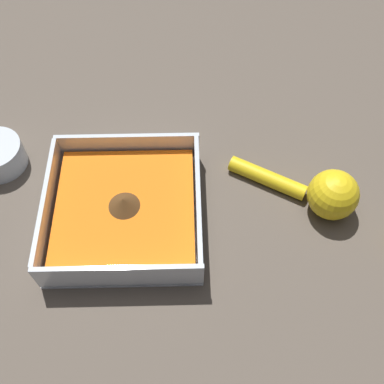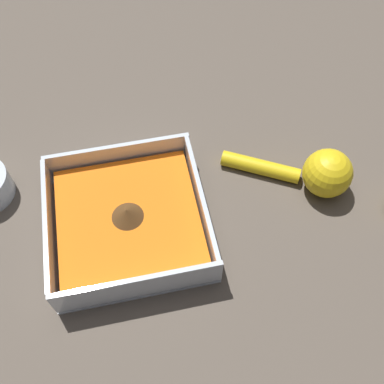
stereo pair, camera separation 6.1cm
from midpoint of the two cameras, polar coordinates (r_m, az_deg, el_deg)
The scene contains 3 objects.
ground_plane at distance 0.65m, azimuth -11.02°, elevation -1.29°, with size 4.00×4.00×0.00m, color brown.
square_dish at distance 0.61m, azimuth -10.98°, elevation -3.89°, with size 0.20×0.20×0.06m.
lemon_squeezer at distance 0.64m, azimuth 12.99°, elevation 2.26°, with size 0.17×0.12×0.07m.
Camera 2 is at (-0.02, 0.34, 0.54)m, focal length 42.00 mm.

